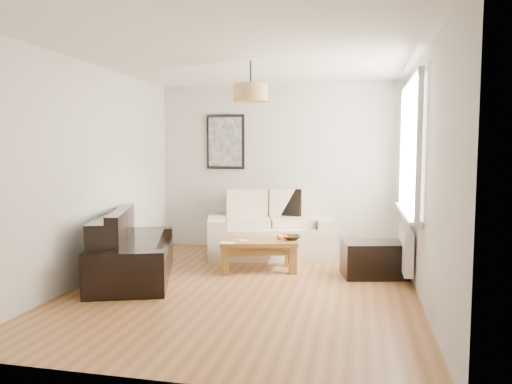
% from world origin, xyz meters
% --- Properties ---
extents(floor, '(4.50, 4.50, 0.00)m').
position_xyz_m(floor, '(0.00, 0.00, 0.00)').
color(floor, brown).
rests_on(floor, ground).
extents(ceiling, '(3.80, 4.50, 0.00)m').
position_xyz_m(ceiling, '(0.00, 0.00, 2.60)').
color(ceiling, white).
rests_on(ceiling, floor).
extents(wall_back, '(3.80, 0.04, 2.60)m').
position_xyz_m(wall_back, '(0.00, 2.25, 1.30)').
color(wall_back, silver).
rests_on(wall_back, floor).
extents(wall_front, '(3.80, 0.04, 2.60)m').
position_xyz_m(wall_front, '(0.00, -2.25, 1.30)').
color(wall_front, silver).
rests_on(wall_front, floor).
extents(wall_left, '(0.04, 4.50, 2.60)m').
position_xyz_m(wall_left, '(-1.90, 0.00, 1.30)').
color(wall_left, silver).
rests_on(wall_left, floor).
extents(wall_right, '(0.04, 4.50, 2.60)m').
position_xyz_m(wall_right, '(1.90, 0.00, 1.30)').
color(wall_right, silver).
rests_on(wall_right, floor).
extents(window_bay, '(0.14, 1.90, 1.60)m').
position_xyz_m(window_bay, '(1.86, 0.80, 1.60)').
color(window_bay, white).
rests_on(window_bay, wall_right).
extents(radiator, '(0.10, 0.90, 0.52)m').
position_xyz_m(radiator, '(1.82, 0.80, 0.38)').
color(radiator, white).
rests_on(radiator, wall_right).
extents(poster, '(0.62, 0.04, 0.87)m').
position_xyz_m(poster, '(-0.85, 2.22, 1.70)').
color(poster, black).
rests_on(poster, wall_back).
extents(pendant_shade, '(0.40, 0.40, 0.20)m').
position_xyz_m(pendant_shade, '(0.00, 0.30, 2.23)').
color(pendant_shade, tan).
rests_on(pendant_shade, ceiling).
extents(loveseat_cream, '(2.03, 1.46, 0.91)m').
position_xyz_m(loveseat_cream, '(-0.05, 1.78, 0.45)').
color(loveseat_cream, beige).
rests_on(loveseat_cream, floor).
extents(sofa_leather, '(1.39, 1.95, 0.76)m').
position_xyz_m(sofa_leather, '(-1.43, 0.12, 0.38)').
color(sofa_leather, black).
rests_on(sofa_leather, floor).
extents(coffee_table, '(1.09, 0.78, 0.40)m').
position_xyz_m(coffee_table, '(-0.02, 0.82, 0.20)').
color(coffee_table, brown).
rests_on(coffee_table, floor).
extents(ottoman, '(0.85, 0.65, 0.44)m').
position_xyz_m(ottoman, '(1.45, 0.83, 0.22)').
color(ottoman, black).
rests_on(ottoman, floor).
extents(cushion_left, '(0.40, 0.17, 0.39)m').
position_xyz_m(cushion_left, '(-0.27, 2.00, 0.76)').
color(cushion_left, black).
rests_on(cushion_left, loveseat_cream).
extents(cushion_right, '(0.43, 0.20, 0.41)m').
position_xyz_m(cushion_right, '(0.20, 2.00, 0.77)').
color(cushion_right, black).
rests_on(cushion_right, loveseat_cream).
extents(fruit_bowl, '(0.30, 0.30, 0.06)m').
position_xyz_m(fruit_bowl, '(0.41, 0.92, 0.43)').
color(fruit_bowl, black).
rests_on(fruit_bowl, coffee_table).
extents(orange_a, '(0.07, 0.07, 0.06)m').
position_xyz_m(orange_a, '(0.24, 0.91, 0.44)').
color(orange_a, orange).
rests_on(orange_a, fruit_bowl).
extents(orange_b, '(0.07, 0.07, 0.06)m').
position_xyz_m(orange_b, '(0.34, 0.86, 0.44)').
color(orange_b, orange).
rests_on(orange_b, fruit_bowl).
extents(orange_c, '(0.08, 0.08, 0.06)m').
position_xyz_m(orange_c, '(0.26, 0.87, 0.44)').
color(orange_c, '#D55F11').
rests_on(orange_c, fruit_bowl).
extents(papers, '(0.19, 0.15, 0.01)m').
position_xyz_m(papers, '(-0.36, 0.54, 0.41)').
color(papers, silver).
rests_on(papers, coffee_table).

